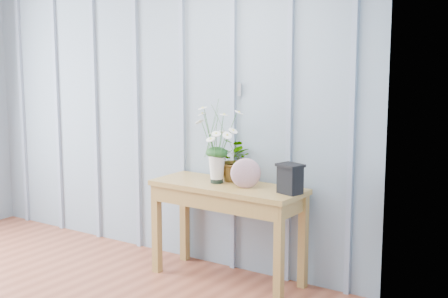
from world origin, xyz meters
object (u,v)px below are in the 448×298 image
Objects in this scene: daisy_vase at (217,134)px; sideboard at (228,199)px; felt_disc_vessel at (246,173)px; carved_box at (290,178)px.

sideboard is at bearing -0.85° from daisy_vase.
felt_disc_vessel is at bearing -5.64° from daisy_vase.
daisy_vase is 2.68× the size of felt_disc_vessel.
daisy_vase is 0.39m from felt_disc_vessel.
sideboard is 5.56× the size of carved_box.
daisy_vase is 2.80× the size of carved_box.
daisy_vase is at bearing 179.15° from sideboard.
carved_box reaches higher than sideboard.
felt_disc_vessel is (0.18, -0.03, 0.23)m from sideboard.
felt_disc_vessel is at bearing -8.36° from sideboard.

